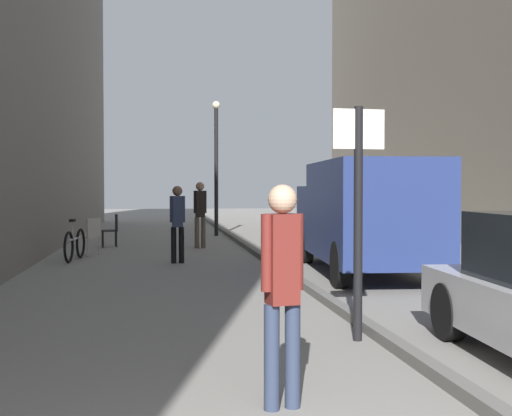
{
  "coord_description": "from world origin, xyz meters",
  "views": [
    {
      "loc": [
        -0.86,
        -2.28,
        1.7
      ],
      "look_at": [
        0.85,
        9.44,
        1.34
      ],
      "focal_mm": 46.68,
      "sensor_mm": 36.0,
      "label": 1
    }
  ],
  "objects_px": {
    "pedestrian_mid_block": "(200,210)",
    "cafe_chair_near_window": "(91,234)",
    "pedestrian_far_crossing": "(282,280)",
    "street_sign_post": "(358,202)",
    "cafe_chair_by_doorway": "(112,228)",
    "lamp_post": "(216,159)",
    "delivery_van": "(364,213)",
    "bicycle_leaning": "(75,244)",
    "pedestrian_main_foreground": "(177,219)"
  },
  "relations": [
    {
      "from": "pedestrian_main_foreground",
      "to": "pedestrian_mid_block",
      "type": "bearing_deg",
      "value": 74.31
    },
    {
      "from": "delivery_van",
      "to": "street_sign_post",
      "type": "relative_size",
      "value": 2.13
    },
    {
      "from": "street_sign_post",
      "to": "pedestrian_mid_block",
      "type": "bearing_deg",
      "value": -89.64
    },
    {
      "from": "pedestrian_mid_block",
      "to": "cafe_chair_near_window",
      "type": "bearing_deg",
      "value": -157.07
    },
    {
      "from": "lamp_post",
      "to": "pedestrian_mid_block",
      "type": "bearing_deg",
      "value": -100.33
    },
    {
      "from": "cafe_chair_near_window",
      "to": "street_sign_post",
      "type": "bearing_deg",
      "value": -117.58
    },
    {
      "from": "bicycle_leaning",
      "to": "cafe_chair_by_doorway",
      "type": "bearing_deg",
      "value": 87.95
    },
    {
      "from": "pedestrian_main_foreground",
      "to": "lamp_post",
      "type": "height_order",
      "value": "lamp_post"
    },
    {
      "from": "cafe_chair_near_window",
      "to": "cafe_chair_by_doorway",
      "type": "bearing_deg",
      "value": 32.39
    },
    {
      "from": "pedestrian_mid_block",
      "to": "bicycle_leaning",
      "type": "bearing_deg",
      "value": -144.98
    },
    {
      "from": "street_sign_post",
      "to": "cafe_chair_by_doorway",
      "type": "relative_size",
      "value": 2.77
    },
    {
      "from": "street_sign_post",
      "to": "bicycle_leaning",
      "type": "height_order",
      "value": "street_sign_post"
    },
    {
      "from": "street_sign_post",
      "to": "lamp_post",
      "type": "bearing_deg",
      "value": -94.13
    },
    {
      "from": "pedestrian_far_crossing",
      "to": "delivery_van",
      "type": "xyz_separation_m",
      "value": [
        3.09,
        7.72,
        0.2
      ]
    },
    {
      "from": "pedestrian_far_crossing",
      "to": "pedestrian_mid_block",
      "type": "bearing_deg",
      "value": 77.69
    },
    {
      "from": "pedestrian_far_crossing",
      "to": "lamp_post",
      "type": "relative_size",
      "value": 0.36
    },
    {
      "from": "street_sign_post",
      "to": "lamp_post",
      "type": "xyz_separation_m",
      "value": [
        -0.18,
        16.37,
        1.18
      ]
    },
    {
      "from": "delivery_van",
      "to": "cafe_chair_near_window",
      "type": "bearing_deg",
      "value": 146.62
    },
    {
      "from": "delivery_van",
      "to": "cafe_chair_near_window",
      "type": "height_order",
      "value": "delivery_van"
    },
    {
      "from": "delivery_van",
      "to": "lamp_post",
      "type": "relative_size",
      "value": 1.16
    },
    {
      "from": "delivery_van",
      "to": "bicycle_leaning",
      "type": "xyz_separation_m",
      "value": [
        -5.98,
        3.22,
        -0.81
      ]
    },
    {
      "from": "pedestrian_mid_block",
      "to": "pedestrian_far_crossing",
      "type": "xyz_separation_m",
      "value": [
        -0.21,
        -13.77,
        -0.08
      ]
    },
    {
      "from": "street_sign_post",
      "to": "lamp_post",
      "type": "distance_m",
      "value": 16.42
    },
    {
      "from": "cafe_chair_by_doorway",
      "to": "bicycle_leaning",
      "type": "bearing_deg",
      "value": 161.43
    },
    {
      "from": "lamp_post",
      "to": "cafe_chair_by_doorway",
      "type": "bearing_deg",
      "value": -130.07
    },
    {
      "from": "lamp_post",
      "to": "cafe_chair_near_window",
      "type": "distance_m",
      "value": 7.71
    },
    {
      "from": "pedestrian_mid_block",
      "to": "street_sign_post",
      "type": "height_order",
      "value": "street_sign_post"
    },
    {
      "from": "pedestrian_mid_block",
      "to": "cafe_chair_by_doorway",
      "type": "xyz_separation_m",
      "value": [
        -2.48,
        0.76,
        -0.53
      ]
    },
    {
      "from": "lamp_post",
      "to": "cafe_chair_by_doorway",
      "type": "xyz_separation_m",
      "value": [
        -3.34,
        -3.97,
        -2.18
      ]
    },
    {
      "from": "bicycle_leaning",
      "to": "pedestrian_mid_block",
      "type": "bearing_deg",
      "value": 50.08
    },
    {
      "from": "pedestrian_far_crossing",
      "to": "lamp_post",
      "type": "distance_m",
      "value": 18.61
    },
    {
      "from": "delivery_van",
      "to": "street_sign_post",
      "type": "height_order",
      "value": "street_sign_post"
    },
    {
      "from": "pedestrian_far_crossing",
      "to": "cafe_chair_near_window",
      "type": "distance_m",
      "value": 12.4
    },
    {
      "from": "delivery_van",
      "to": "cafe_chair_by_doorway",
      "type": "xyz_separation_m",
      "value": [
        -5.36,
        6.8,
        -0.65
      ]
    },
    {
      "from": "street_sign_post",
      "to": "cafe_chair_by_doorway",
      "type": "distance_m",
      "value": 12.93
    },
    {
      "from": "pedestrian_far_crossing",
      "to": "cafe_chair_by_doorway",
      "type": "bearing_deg",
      "value": 87.44
    },
    {
      "from": "pedestrian_main_foreground",
      "to": "bicycle_leaning",
      "type": "distance_m",
      "value": 2.6
    },
    {
      "from": "pedestrian_far_crossing",
      "to": "street_sign_post",
      "type": "height_order",
      "value": "street_sign_post"
    },
    {
      "from": "pedestrian_far_crossing",
      "to": "lamp_post",
      "type": "xyz_separation_m",
      "value": [
        1.08,
        18.5,
        1.72
      ]
    },
    {
      "from": "pedestrian_far_crossing",
      "to": "cafe_chair_by_doorway",
      "type": "height_order",
      "value": "pedestrian_far_crossing"
    },
    {
      "from": "pedestrian_main_foreground",
      "to": "street_sign_post",
      "type": "distance_m",
      "value": 8.15
    },
    {
      "from": "pedestrian_far_crossing",
      "to": "delivery_van",
      "type": "relative_size",
      "value": 0.31
    },
    {
      "from": "pedestrian_mid_block",
      "to": "cafe_chair_near_window",
      "type": "xyz_separation_m",
      "value": [
        -2.85,
        -1.66,
        -0.53
      ]
    },
    {
      "from": "lamp_post",
      "to": "bicycle_leaning",
      "type": "distance_m",
      "value": 8.84
    },
    {
      "from": "bicycle_leaning",
      "to": "cafe_chair_near_window",
      "type": "xyz_separation_m",
      "value": [
        0.25,
        1.16,
        0.17
      ]
    },
    {
      "from": "pedestrian_mid_block",
      "to": "cafe_chair_near_window",
      "type": "height_order",
      "value": "pedestrian_mid_block"
    },
    {
      "from": "delivery_van",
      "to": "cafe_chair_near_window",
      "type": "relative_size",
      "value": 5.89
    },
    {
      "from": "cafe_chair_by_doorway",
      "to": "street_sign_post",
      "type": "bearing_deg",
      "value": -172.92
    },
    {
      "from": "pedestrian_mid_block",
      "to": "cafe_chair_near_window",
      "type": "distance_m",
      "value": 3.34
    },
    {
      "from": "pedestrian_far_crossing",
      "to": "bicycle_leaning",
      "type": "distance_m",
      "value": 11.34
    }
  ]
}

